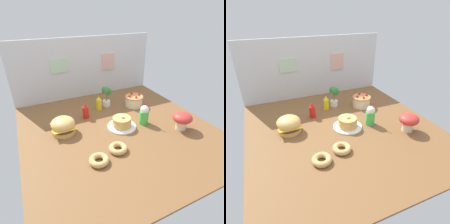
% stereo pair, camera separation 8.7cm
% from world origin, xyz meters
% --- Properties ---
extents(ground_plane, '(2.11, 2.16, 0.02)m').
position_xyz_m(ground_plane, '(0.00, 0.00, -0.01)').
color(ground_plane, brown).
extents(back_wall, '(2.11, 0.04, 0.88)m').
position_xyz_m(back_wall, '(0.00, 1.08, 0.44)').
color(back_wall, silver).
rests_on(back_wall, ground_plane).
extents(burger, '(0.26, 0.26, 0.19)m').
position_xyz_m(burger, '(-0.58, 0.19, 0.09)').
color(burger, '#DBA859').
rests_on(burger, ground_plane).
extents(pancake_stack, '(0.34, 0.34, 0.15)m').
position_xyz_m(pancake_stack, '(0.06, 0.01, 0.05)').
color(pancake_stack, white).
rests_on(pancake_stack, ground_plane).
extents(layer_cake, '(0.25, 0.25, 0.18)m').
position_xyz_m(layer_cake, '(0.47, 0.43, 0.08)').
color(layer_cake, beige).
rests_on(layer_cake, ground_plane).
extents(ketchup_bottle, '(0.08, 0.08, 0.20)m').
position_xyz_m(ketchup_bottle, '(-0.25, 0.40, 0.09)').
color(ketchup_bottle, red).
rests_on(ketchup_bottle, ground_plane).
extents(mustard_bottle, '(0.08, 0.08, 0.20)m').
position_xyz_m(mustard_bottle, '(-0.02, 0.53, 0.09)').
color(mustard_bottle, yellow).
rests_on(mustard_bottle, ground_plane).
extents(cream_soda_cup, '(0.11, 0.11, 0.30)m').
position_xyz_m(cream_soda_cup, '(0.33, -0.03, 0.12)').
color(cream_soda_cup, green).
rests_on(cream_soda_cup, ground_plane).
extents(donut_pink_glaze, '(0.18, 0.18, 0.06)m').
position_xyz_m(donut_pink_glaze, '(-0.40, -0.42, 0.03)').
color(donut_pink_glaze, tan).
rests_on(donut_pink_glaze, ground_plane).
extents(donut_chocolate, '(0.18, 0.18, 0.06)m').
position_xyz_m(donut_chocolate, '(-0.18, -0.35, 0.03)').
color(donut_chocolate, tan).
rests_on(donut_chocolate, ground_plane).
extents(potted_plant, '(0.14, 0.12, 0.30)m').
position_xyz_m(potted_plant, '(0.13, 0.60, 0.16)').
color(potted_plant, white).
rests_on(potted_plant, ground_plane).
extents(mushroom_stool, '(0.22, 0.22, 0.21)m').
position_xyz_m(mushroom_stool, '(0.65, -0.31, 0.13)').
color(mushroom_stool, beige).
rests_on(mushroom_stool, ground_plane).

